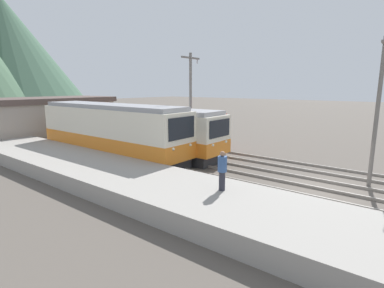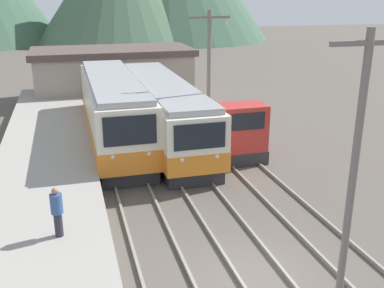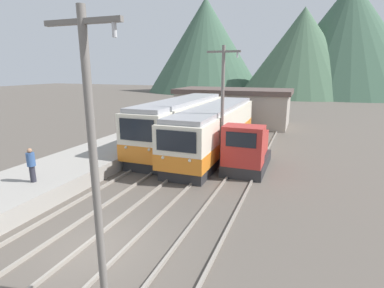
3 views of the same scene
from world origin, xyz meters
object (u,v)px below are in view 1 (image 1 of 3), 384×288
at_px(commuter_train_left, 111,133).
at_px(catenary_mast_mid, 191,101).
at_px(commuter_train_center, 141,131).
at_px(shunting_locomotive, 196,135).
at_px(person_on_platform, 222,169).
at_px(catenary_mast_near, 378,108).

bearing_deg(commuter_train_left, catenary_mast_mid, -41.63).
bearing_deg(commuter_train_center, shunting_locomotive, -46.97).
bearing_deg(commuter_train_left, commuter_train_center, -0.56).
bearing_deg(catenary_mast_mid, person_on_platform, -134.56).
xyz_separation_m(commuter_train_left, catenary_mast_mid, (4.31, -3.83, 2.25)).
bearing_deg(shunting_locomotive, catenary_mast_near, -96.87).
bearing_deg(catenary_mast_mid, catenary_mast_near, -90.00).
bearing_deg(person_on_platform, catenary_mast_mid, 45.44).
bearing_deg(catenary_mast_near, person_on_platform, 148.92).
bearing_deg(catenary_mast_mid, commuter_train_center, 111.63).
height_order(commuter_train_left, person_on_platform, commuter_train_left).
bearing_deg(shunting_locomotive, person_on_platform, -137.70).
distance_m(commuter_train_left, person_on_platform, 11.63).
bearing_deg(commuter_train_center, catenary_mast_mid, -68.37).
bearing_deg(commuter_train_left, shunting_locomotive, -29.20).
xyz_separation_m(commuter_train_center, catenary_mast_mid, (1.51, -3.80, 2.41)).
xyz_separation_m(commuter_train_center, person_on_platform, (-5.79, -11.21, 0.11)).
distance_m(commuter_train_center, catenary_mast_mid, 4.74).
relative_size(commuter_train_center, catenary_mast_near, 1.99).
bearing_deg(commuter_train_center, catenary_mast_near, -84.49).
distance_m(commuter_train_left, shunting_locomotive, 6.67).
xyz_separation_m(shunting_locomotive, catenary_mast_mid, (-1.49, -0.59, 2.84)).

